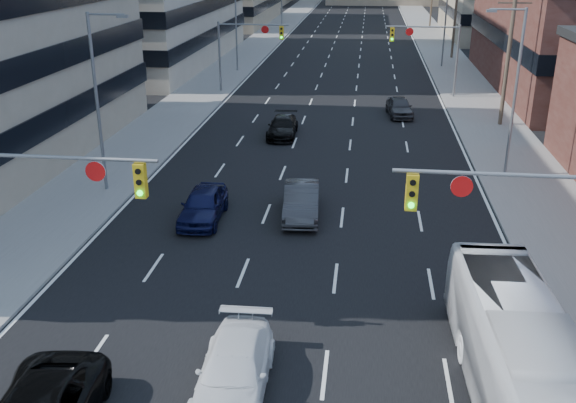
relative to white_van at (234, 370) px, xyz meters
The scene contains 19 objects.
road_surface 125.06m from the white_van, 89.68° to the left, with size 18.00×300.00×0.02m, color black.
sidewalk_left 125.53m from the white_van, 94.93° to the left, with size 5.00×300.00×0.15m, color slate.
sidewalk_right 125.66m from the white_van, 84.43° to the left, with size 5.00×300.00×0.15m, color slate.
signal_near_left 8.25m from the white_van, 155.64° to the left, with size 6.59×0.33×6.00m.
signal_near_right 9.43m from the white_van, 20.54° to the left, with size 6.59×0.33×6.00m.
signal_far_left 40.82m from the white_van, 99.88° to the left, with size 6.09×0.33×6.00m.
signal_far_right 41.08m from the white_van, 78.18° to the left, with size 6.09×0.33×6.00m.
utility_pole_block 34.01m from the white_van, 67.44° to the left, with size 2.20×0.28×11.00m.
utility_pole_midblock 62.61m from the white_van, 78.07° to the left, with size 2.20×0.28×11.00m.
streetlight_left_near 18.40m from the white_van, 122.61° to the left, with size 2.03×0.22×9.00m.
streetlight_left_mid 51.17m from the white_van, 100.90° to the left, with size 2.03×0.22×9.00m.
streetlight_right_near 23.31m from the white_van, 61.17° to the left, with size 2.03×0.22×9.00m.
streetlight_right_far 56.33m from the white_van, 78.66° to the left, with size 2.03×0.22×9.00m.
white_van is the anchor object (origin of this frame).
transit_bus 7.86m from the white_van, ahead, with size 2.45×10.49×2.92m, color silver.
sedan_blue 12.63m from the white_van, 107.89° to the left, with size 1.79×4.46×1.52m, color #0C0F33.
sedan_grey_center 13.03m from the white_van, 87.46° to the left, with size 1.61×4.61×1.52m, color #2F2E31.
sedan_black_far 26.64m from the white_van, 94.45° to the left, with size 1.85×4.54×1.32m, color black.
sedan_grey_right 33.67m from the white_van, 79.90° to the left, with size 1.69×4.19×1.43m, color #333335.
Camera 1 is at (2.63, -9.81, 11.78)m, focal length 40.00 mm.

